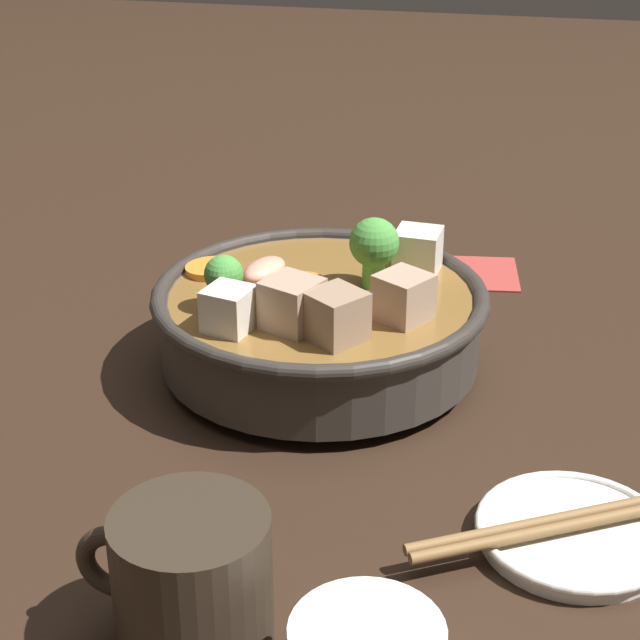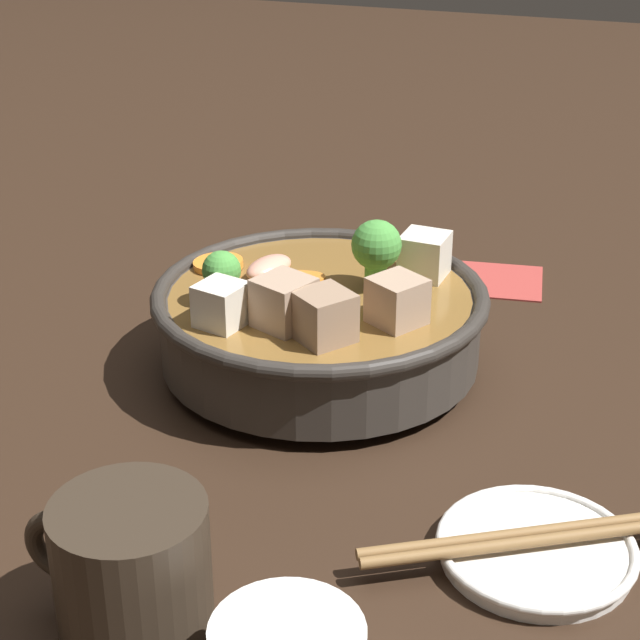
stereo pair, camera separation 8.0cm
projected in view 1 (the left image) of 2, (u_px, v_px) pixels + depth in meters
The scene contains 6 objects.
ground_plane at pixel (320, 368), 0.82m from camera, with size 3.00×3.00×0.00m, color black.
stirfry_bowl at pixel (320, 317), 0.80m from camera, with size 0.25×0.25×0.12m.
side_saucer at pixel (573, 533), 0.63m from camera, with size 0.12×0.12×0.01m.
dark_mug at pixel (189, 579), 0.54m from camera, with size 0.10×0.08×0.08m.
napkin at pixel (457, 272), 0.98m from camera, with size 0.12×0.09×0.00m.
chopsticks_pair at pixel (575, 520), 0.62m from camera, with size 0.19×0.12×0.01m.
Camera 1 is at (-0.16, 0.70, 0.40)m, focal length 60.00 mm.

